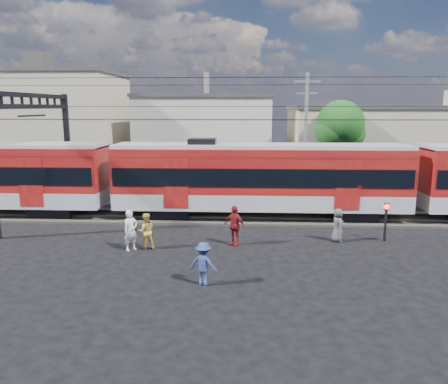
{
  "coord_description": "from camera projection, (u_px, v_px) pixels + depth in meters",
  "views": [
    {
      "loc": [
        1.83,
        -15.95,
        6.17
      ],
      "look_at": [
        0.79,
        5.0,
        2.08
      ],
      "focal_mm": 35.0,
      "sensor_mm": 36.0,
      "label": 1
    }
  ],
  "objects": [
    {
      "name": "catenary",
      "position": [
        57.0,
        126.0,
        24.19
      ],
      "size": [
        70.0,
        9.3,
        7.52
      ],
      "color": "black",
      "rests_on": "ground"
    },
    {
      "name": "track_bed",
      "position": [
        213.0,
        217.0,
        24.74
      ],
      "size": [
        70.0,
        3.4,
        0.12
      ],
      "primitive_type": "cube",
      "color": "#2D2823",
      "rests_on": "ground"
    },
    {
      "name": "rail_far",
      "position": [
        214.0,
        212.0,
        25.45
      ],
      "size": [
        70.0,
        0.12,
        0.12
      ],
      "primitive_type": "cube",
      "color": "#59544C",
      "rests_on": "track_bed"
    },
    {
      "name": "crossing_signal",
      "position": [
        386.0,
        215.0,
        20.21
      ],
      "size": [
        0.26,
        0.26,
        1.82
      ],
      "color": "black",
      "rests_on": "ground"
    },
    {
      "name": "pedestrian_e",
      "position": [
        337.0,
        225.0,
        20.24
      ],
      "size": [
        0.66,
        0.86,
        1.57
      ],
      "primitive_type": "imported",
      "rotation": [
        0.0,
        0.0,
        1.79
      ],
      "color": "#49494E",
      "rests_on": "ground"
    },
    {
      "name": "utility_pole_mid",
      "position": [
        306.0,
        131.0,
        30.45
      ],
      "size": [
        1.8,
        0.24,
        8.5
      ],
      "color": "slate",
      "rests_on": "ground"
    },
    {
      "name": "tree_near",
      "position": [
        342.0,
        127.0,
        33.3
      ],
      "size": [
        3.82,
        3.64,
        6.72
      ],
      "color": "#382619",
      "rests_on": "ground"
    },
    {
      "name": "pedestrian_c",
      "position": [
        204.0,
        264.0,
        15.27
      ],
      "size": [
        1.14,
        0.86,
        1.56
      ],
      "primitive_type": "imported",
      "rotation": [
        0.0,
        0.0,
        2.83
      ],
      "color": "navy",
      "rests_on": "ground"
    },
    {
      "name": "rail_near",
      "position": [
        212.0,
        218.0,
        23.98
      ],
      "size": [
        70.0,
        0.12,
        0.12
      ],
      "primitive_type": "cube",
      "color": "#59544C",
      "rests_on": "track_bed"
    },
    {
      "name": "commuter_train",
      "position": [
        264.0,
        176.0,
        24.15
      ],
      "size": [
        50.3,
        3.08,
        4.17
      ],
      "color": "black",
      "rests_on": "ground"
    },
    {
      "name": "ground",
      "position": [
        197.0,
        269.0,
        16.91
      ],
      "size": [
        120.0,
        120.0,
        0.0
      ],
      "primitive_type": "plane",
      "color": "black",
      "rests_on": "ground"
    },
    {
      "name": "building_west",
      "position": [
        43.0,
        124.0,
        40.37
      ],
      "size": [
        14.28,
        10.2,
        9.3
      ],
      "color": "#BCAC90",
      "rests_on": "ground"
    },
    {
      "name": "building_mideast",
      "position": [
        381.0,
        141.0,
        39.15
      ],
      "size": [
        16.32,
        10.2,
        6.3
      ],
      "color": "#BCAC90",
      "rests_on": "ground"
    },
    {
      "name": "pedestrian_b",
      "position": [
        146.0,
        231.0,
        19.2
      ],
      "size": [
        0.94,
        0.83,
        1.62
      ],
      "primitive_type": "imported",
      "rotation": [
        0.0,
        0.0,
        3.47
      ],
      "color": "gold",
      "rests_on": "ground"
    },
    {
      "name": "pedestrian_a",
      "position": [
        131.0,
        230.0,
        19.01
      ],
      "size": [
        0.77,
        0.76,
        1.79
      ],
      "primitive_type": "imported",
      "rotation": [
        0.0,
        0.0,
        0.76
      ],
      "color": "silver",
      "rests_on": "ground"
    },
    {
      "name": "building_midwest",
      "position": [
        207.0,
        133.0,
        42.77
      ],
      "size": [
        12.24,
        12.24,
        7.3
      ],
      "color": "beige",
      "rests_on": "ground"
    },
    {
      "name": "pedestrian_d",
      "position": [
        234.0,
        226.0,
        19.68
      ],
      "size": [
        1.15,
        0.95,
        1.83
      ],
      "primitive_type": "imported",
      "rotation": [
        0.0,
        0.0,
        -0.56
      ],
      "color": "maroon",
      "rests_on": "ground"
    }
  ]
}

